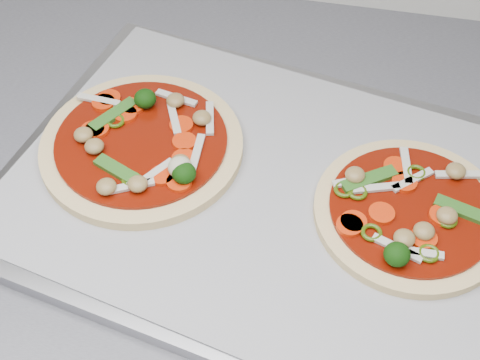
# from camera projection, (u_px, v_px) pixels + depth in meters

# --- Properties ---
(base_cabinet) EXTENTS (3.60, 0.60, 0.86)m
(base_cabinet) POSITION_uv_depth(u_px,v_px,m) (227.00, 351.00, 1.08)
(base_cabinet) COLOR silver
(base_cabinet) RESTS_ON ground
(countertop) EXTENTS (3.60, 0.60, 0.04)m
(countertop) POSITION_uv_depth(u_px,v_px,m) (220.00, 167.00, 0.73)
(countertop) COLOR slate
(countertop) RESTS_ON base_cabinet
(baking_tray) EXTENTS (0.57, 0.46, 0.02)m
(baking_tray) POSITION_uv_depth(u_px,v_px,m) (260.00, 193.00, 0.68)
(baking_tray) COLOR gray
(baking_tray) RESTS_ON countertop
(parchment) EXTENTS (0.55, 0.45, 0.00)m
(parchment) POSITION_uv_depth(u_px,v_px,m) (260.00, 187.00, 0.67)
(parchment) COLOR #A3A3A8
(parchment) RESTS_ON baking_tray
(pizza_left) EXTENTS (0.22, 0.22, 0.04)m
(pizza_left) POSITION_uv_depth(u_px,v_px,m) (143.00, 144.00, 0.69)
(pizza_left) COLOR #E6CE88
(pizza_left) RESTS_ON parchment
(pizza_right) EXTENTS (0.20, 0.20, 0.03)m
(pizza_right) POSITION_uv_depth(u_px,v_px,m) (409.00, 212.00, 0.64)
(pizza_right) COLOR #E6CE88
(pizza_right) RESTS_ON parchment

